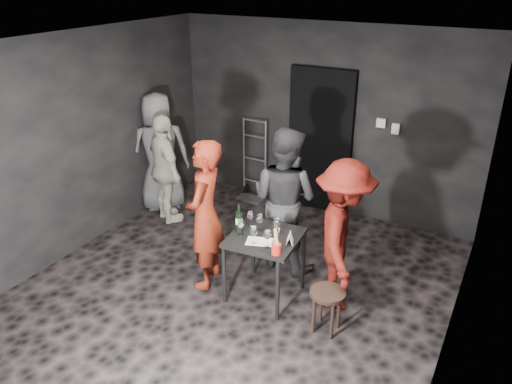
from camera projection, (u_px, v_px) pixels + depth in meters
The scene contains 27 objects.
floor at pixel (234, 290), 5.67m from camera, with size 4.50×5.00×0.02m, color black.
ceiling at pixel (228, 46), 4.55m from camera, with size 4.50×5.00×0.02m, color silver.
wall_back at pixel (323, 120), 7.10m from camera, with size 4.50×0.04×2.70m, color black.
wall_front at pixel (23, 320), 3.12m from camera, with size 4.50×0.04×2.70m, color black.
wall_left at pixel (74, 146), 6.10m from camera, with size 0.04×5.00×2.70m, color black.
wall_right at pixel (463, 234), 4.12m from camera, with size 0.04×5.00×2.70m, color black.
doorway at pixel (320, 141), 7.18m from camera, with size 0.95×0.10×2.10m, color black.
wallbox_upper at pixel (381, 123), 6.64m from camera, with size 0.12×0.06×0.12m, color #B7B7B2.
wallbox_lower at pixel (396, 129), 6.58m from camera, with size 0.10×0.06×0.14m, color #B7B7B2.
hand_truck at pixel (253, 184), 7.82m from camera, with size 0.42×0.35×1.27m.
tasting_table at pixel (265, 244), 5.33m from camera, with size 0.72×0.72×0.75m.
stool at pixel (327, 299), 4.90m from camera, with size 0.36×0.36×0.47m.
server_red at pixel (205, 204), 5.43m from camera, with size 0.73×0.48×1.99m, color maroon.
woman_black at pixel (285, 188), 5.78m from camera, with size 0.98×0.54×2.02m, color #2B2B2C.
man_maroon at pixel (343, 229), 5.11m from camera, with size 1.17×0.54×1.82m, color #500F0A.
bystander_cream at pixel (165, 167), 6.90m from camera, with size 0.96×0.46×1.63m, color beige.
bystander_grey at pixel (159, 142), 7.19m from camera, with size 1.01×0.55×2.07m, color #5F5F60.
tasting_mat at pixel (259, 241), 5.18m from camera, with size 0.27×0.18×0.00m, color white.
wine_glass_a at pixel (241, 227), 5.28m from camera, with size 0.07×0.07×0.19m, color white, non-canonical shape.
wine_glass_b at pixel (250, 218), 5.46m from camera, with size 0.07×0.07×0.19m, color white, non-canonical shape.
wine_glass_c at pixel (260, 222), 5.37m from camera, with size 0.08×0.08×0.20m, color white, non-canonical shape.
wine_glass_d at pixel (254, 234), 5.11m from camera, with size 0.08×0.08×0.22m, color white, non-canonical shape.
wine_glass_e at pixel (267, 238), 5.04m from camera, with size 0.08×0.08×0.21m, color white, non-canonical shape.
wine_glass_f at pixel (276, 226), 5.27m from camera, with size 0.08×0.08×0.21m, color white, non-canonical shape.
wine_bottle at pixel (239, 221), 5.34m from camera, with size 0.08×0.08×0.32m.
breadstick_cup at pixel (277, 242), 4.91m from camera, with size 0.10×0.10×0.31m.
reserved_card at pixel (288, 238), 5.15m from camera, with size 0.09×0.14×0.11m, color white, non-canonical shape.
Camera 1 is at (2.49, -3.98, 3.38)m, focal length 35.00 mm.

